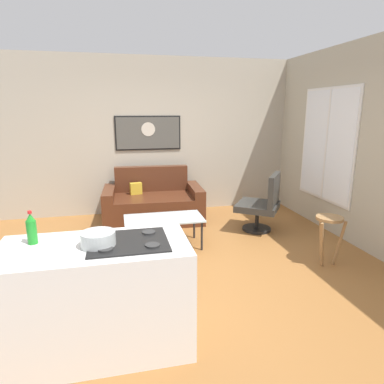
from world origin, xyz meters
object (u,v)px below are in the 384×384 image
at_px(couch, 153,204).
at_px(mixing_bowl, 98,239).
at_px(bar_stool, 329,227).
at_px(wall_painting, 148,133).
at_px(armchair, 263,204).
at_px(soda_bottle, 32,229).
at_px(coffee_table, 164,220).

height_order(couch, mixing_bowl, mixing_bowl).
height_order(bar_stool, wall_painting, wall_painting).
height_order(armchair, soda_bottle, soda_bottle).
bearing_deg(soda_bottle, armchair, 36.31).
height_order(mixing_bowl, wall_painting, wall_painting).
relative_size(coffee_table, mixing_bowl, 4.21).
bearing_deg(wall_painting, armchair, -42.07).
distance_m(coffee_table, soda_bottle, 2.27).
relative_size(couch, soda_bottle, 6.51).
bearing_deg(mixing_bowl, coffee_table, 68.89).
distance_m(mixing_bowl, wall_painting, 3.84).
bearing_deg(mixing_bowl, soda_bottle, 161.06).
bearing_deg(soda_bottle, couch, 67.75).
relative_size(mixing_bowl, wall_painting, 0.22).
distance_m(bar_stool, mixing_bowl, 2.86).
distance_m(coffee_table, wall_painting, 2.07).
height_order(couch, armchair, armchair).
xyz_separation_m(coffee_table, armchair, (1.61, 0.30, 0.06)).
height_order(bar_stool, mixing_bowl, mixing_bowl).
height_order(couch, bar_stool, couch).
bearing_deg(armchair, soda_bottle, -143.69).
xyz_separation_m(mixing_bowl, wall_painting, (0.75, 3.73, 0.53)).
xyz_separation_m(couch, coffee_table, (0.02, -1.22, 0.10)).
height_order(armchair, bar_stool, armchair).
height_order(coffee_table, mixing_bowl, mixing_bowl).
relative_size(bar_stool, wall_painting, 0.52).
bearing_deg(armchair, wall_painting, 137.93).
relative_size(armchair, wall_painting, 0.79).
height_order(couch, wall_painting, wall_painting).
xyz_separation_m(bar_stool, soda_bottle, (-3.14, -0.81, 0.52)).
bearing_deg(mixing_bowl, bar_stool, 20.33).
xyz_separation_m(couch, armchair, (1.62, -0.92, 0.16)).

